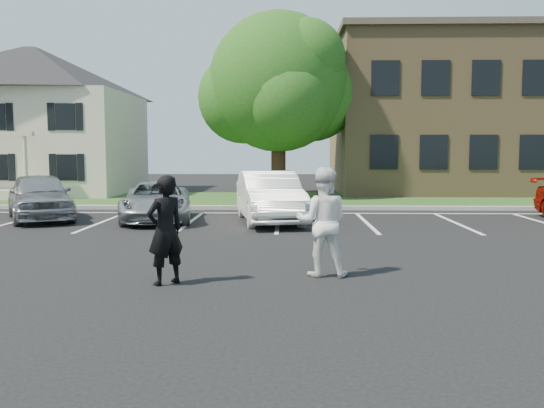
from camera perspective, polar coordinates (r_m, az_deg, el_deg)
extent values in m
plane|color=black|center=(10.33, -0.15, -7.44)|extent=(90.00, 90.00, 0.00)
cube|color=gray|center=(22.19, 0.77, -0.36)|extent=(40.00, 0.30, 0.15)
cube|color=#193E13|center=(26.17, 0.89, 0.43)|extent=(44.00, 8.00, 0.08)
cube|color=silver|center=(20.19, -24.00, -1.60)|extent=(0.12, 5.20, 0.01)
cube|color=silver|center=(19.15, -16.41, -1.71)|extent=(0.12, 5.20, 0.01)
cube|color=silver|center=(18.48, -8.12, -1.79)|extent=(0.12, 5.20, 0.01)
cube|color=silver|center=(18.22, 0.60, -1.84)|extent=(0.12, 5.20, 0.01)
cube|color=silver|center=(18.39, 9.36, -1.84)|extent=(0.12, 5.20, 0.01)
cube|color=silver|center=(18.97, 17.77, -1.81)|extent=(0.12, 5.20, 0.01)
cube|color=silver|center=(20.93, 4.56, -0.92)|extent=(34.00, 0.12, 0.01)
cube|color=#BFB59B|center=(32.88, -22.41, 5.50)|extent=(10.00, 8.00, 5.20)
pyramid|color=black|center=(33.14, -22.65, 12.08)|extent=(10.30, 8.24, 2.40)
cylinder|color=#BFB59B|center=(27.73, -23.21, 2.99)|extent=(0.18, 0.18, 2.70)
cube|color=black|center=(28.97, -24.38, 3.33)|extent=(0.32, 0.05, 1.25)
cube|color=olive|center=(34.92, 24.89, 7.68)|extent=(22.00, 10.00, 8.00)
cube|color=#4B4136|center=(35.37, 25.16, 14.40)|extent=(22.40, 10.40, 0.30)
cube|color=black|center=(27.42, 11.04, 5.08)|extent=(1.30, 0.06, 1.60)
cube|color=black|center=(27.61, 11.17, 12.15)|extent=(1.30, 0.06, 1.60)
cube|color=black|center=(27.89, 15.73, 4.98)|extent=(1.30, 0.06, 1.60)
cube|color=black|center=(28.08, 15.91, 11.93)|extent=(1.30, 0.06, 1.60)
cube|color=black|center=(28.53, 20.22, 4.86)|extent=(1.30, 0.06, 1.60)
cube|color=black|center=(28.72, 20.45, 11.65)|extent=(1.30, 0.06, 1.60)
cube|color=black|center=(29.35, 24.50, 4.71)|extent=(1.30, 0.06, 1.60)
cube|color=black|center=(29.53, 24.76, 11.31)|extent=(1.30, 0.06, 1.60)
cylinder|color=black|center=(27.73, 0.64, 3.94)|extent=(0.70, 0.70, 3.20)
sphere|color=#1A521B|center=(27.90, 0.65, 11.97)|extent=(6.60, 6.60, 6.60)
sphere|color=#1A521B|center=(28.57, 3.94, 10.80)|extent=(4.60, 4.60, 4.60)
sphere|color=#1A521B|center=(28.31, -2.84, 10.45)|extent=(4.40, 4.40, 4.40)
sphere|color=#1A521B|center=(26.32, 1.48, 10.40)|extent=(4.00, 4.00, 4.00)
sphere|color=#1A521B|center=(29.54, -0.49, 12.19)|extent=(4.20, 4.20, 4.20)
sphere|color=#1A521B|center=(27.14, 3.23, 14.07)|extent=(3.80, 3.80, 3.80)
imported|color=black|center=(9.94, -10.53, -2.56)|extent=(0.80, 0.79, 1.87)
imported|color=white|center=(10.49, 5.01, -1.77)|extent=(1.02, 0.82, 1.98)
imported|color=#9E9EA2|center=(20.43, -22.04, 0.73)|extent=(3.79, 4.90, 1.56)
imported|color=#9C9FA3|center=(18.96, -11.37, 0.26)|extent=(2.90, 4.89, 1.27)
imported|color=white|center=(18.29, -0.24, 0.72)|extent=(2.55, 5.13, 1.62)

